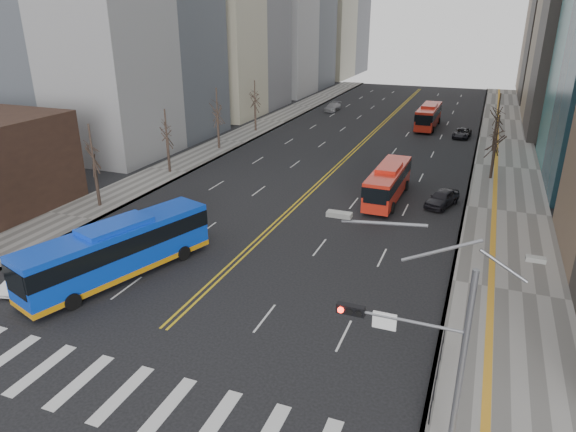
{
  "coord_description": "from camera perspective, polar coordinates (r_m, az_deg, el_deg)",
  "views": [
    {
      "loc": [
        14.85,
        -14.5,
        16.02
      ],
      "look_at": [
        3.71,
        14.16,
        3.76
      ],
      "focal_mm": 32.0,
      "sensor_mm": 36.0,
      "label": 1
    }
  ],
  "objects": [
    {
      "name": "car_dark_mid",
      "position": [
        47.25,
        16.76,
        1.92
      ],
      "size": [
        3.05,
        4.67,
        1.48
      ],
      "primitive_type": "imported",
      "rotation": [
        0.0,
        0.0,
        -0.33
      ],
      "color": "black",
      "rests_on": "ground"
    },
    {
      "name": "car_dark_far",
      "position": [
        74.81,
        18.76,
        8.72
      ],
      "size": [
        2.51,
        4.66,
        1.24
      ],
      "primitive_type": "imported",
      "rotation": [
        0.0,
        0.0,
        -0.1
      ],
      "color": "black",
      "rests_on": "ground"
    },
    {
      "name": "pedestrian_railing",
      "position": [
        25.52,
        16.35,
        -15.83
      ],
      "size": [
        0.06,
        6.06,
        1.02
      ],
      "color": "black",
      "rests_on": "sidewalk_right"
    },
    {
      "name": "blue_bus",
      "position": [
        34.55,
        -18.36,
        -3.46
      ],
      "size": [
        6.57,
        13.09,
        3.73
      ],
      "color": "blue",
      "rests_on": "ground"
    },
    {
      "name": "sidewalk_right",
      "position": [
        61.65,
        23.03,
        5.0
      ],
      "size": [
        7.0,
        130.0,
        0.15
      ],
      "primitive_type": "cube",
      "color": "slate",
      "rests_on": "ground"
    },
    {
      "name": "ground",
      "position": [
        26.21,
        -20.1,
        -17.49
      ],
      "size": [
        220.0,
        220.0,
        0.0
      ],
      "primitive_type": "plane",
      "color": "black"
    },
    {
      "name": "centerline",
      "position": [
        72.85,
        9.06,
        8.77
      ],
      "size": [
        0.55,
        100.0,
        0.01
      ],
      "color": "gold",
      "rests_on": "ground"
    },
    {
      "name": "car_silver",
      "position": [
        91.2,
        4.99,
        11.99
      ],
      "size": [
        2.12,
        4.87,
        1.39
      ],
      "primitive_type": "imported",
      "rotation": [
        0.0,
        0.0,
        -0.04
      ],
      "color": "gray",
      "rests_on": "ground"
    },
    {
      "name": "crosswalk",
      "position": [
        26.21,
        -20.1,
        -17.48
      ],
      "size": [
        26.7,
        4.0,
        0.01
      ],
      "color": "silver",
      "rests_on": "ground"
    },
    {
      "name": "red_bus_near",
      "position": [
        47.33,
        11.06,
        3.86
      ],
      "size": [
        2.74,
        10.17,
        3.24
      ],
      "color": "red",
      "rests_on": "ground"
    },
    {
      "name": "red_bus_far",
      "position": [
        79.73,
        15.36,
        10.79
      ],
      "size": [
        2.86,
        10.8,
        3.43
      ],
      "color": "red",
      "rests_on": "ground"
    },
    {
      "name": "street_trees",
      "position": [
        54.91,
        -2.93,
        10.0
      ],
      "size": [
        35.2,
        47.2,
        7.6
      ],
      "color": "#31241E",
      "rests_on": "ground"
    },
    {
      "name": "sidewalk_left",
      "position": [
        69.12,
        -6.44,
        8.27
      ],
      "size": [
        5.0,
        130.0,
        0.15
      ],
      "primitive_type": "cube",
      "color": "slate",
      "rests_on": "ground"
    },
    {
      "name": "signal_mast",
      "position": [
        19.94,
        14.8,
        -13.12
      ],
      "size": [
        5.37,
        0.37,
        9.39
      ],
      "color": "gray",
      "rests_on": "ground"
    },
    {
      "name": "car_white",
      "position": [
        36.14,
        -27.04,
        -5.99
      ],
      "size": [
        2.32,
        4.2,
        1.31
      ],
      "primitive_type": "imported",
      "rotation": [
        0.0,
        0.0,
        0.25
      ],
      "color": "silver",
      "rests_on": "ground"
    }
  ]
}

